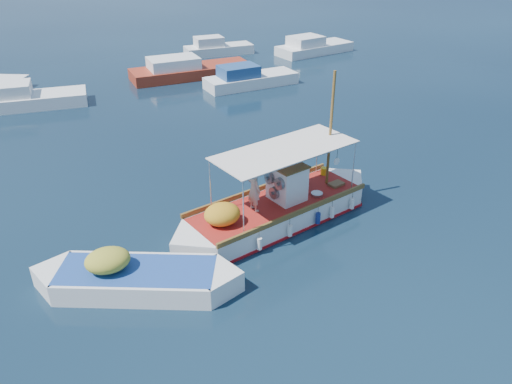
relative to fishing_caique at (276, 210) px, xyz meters
name	(u,v)px	position (x,y,z in m)	size (l,w,h in m)	color
ground	(274,230)	(-0.29, -0.53, -0.51)	(160.00, 160.00, 0.00)	black
fishing_caique	(276,210)	(0.00, 0.00, 0.00)	(9.09, 4.51, 5.80)	white
dinghy	(135,280)	(-5.80, -2.27, -0.16)	(6.43, 3.68, 1.69)	white
bg_boat_nw	(23,100)	(-9.96, 18.27, -0.02)	(7.32, 2.64, 1.80)	silver
bg_boat_n	(188,71)	(1.48, 21.50, -0.02)	(9.27, 3.51, 1.80)	maroon
bg_boat_ne	(249,80)	(5.02, 17.65, -0.02)	(6.89, 3.06, 1.80)	silver
bg_boat_e	(313,48)	(13.73, 25.21, -0.02)	(7.48, 4.22, 1.80)	silver
bg_boat_far_n	(217,49)	(5.55, 27.71, -0.02)	(6.02, 2.21, 1.80)	silver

